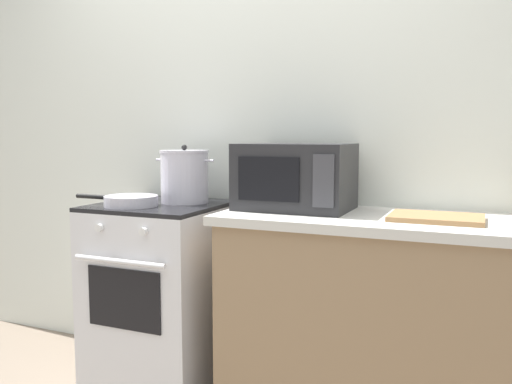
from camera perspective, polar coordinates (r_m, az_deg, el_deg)
The scene contains 8 objects.
back_wall at distance 2.71m, azimuth 5.64°, elevation 5.91°, with size 4.40×0.10×2.50m, color silver.
lower_cabinet_right at distance 2.39m, azimuth 17.02°, elevation -14.19°, with size 1.64×0.56×0.88m, color #8C7051.
countertop_right at distance 2.27m, azimuth 17.38°, elevation -3.23°, with size 1.70×0.60×0.04m, color beige.
stove at distance 2.77m, azimuth -10.11°, elevation -10.69°, with size 0.60×0.64×0.92m.
stock_pot at distance 2.69m, azimuth -7.66°, elevation 1.67°, with size 0.33×0.25×0.29m.
frying_pan at distance 2.62m, azimuth -13.36°, elevation -0.92°, with size 0.46×0.26×0.05m.
microwave at distance 2.43m, azimuth 4.24°, elevation 1.66°, with size 0.50×0.37×0.30m.
cutting_board at distance 2.24m, azimuth 18.76°, elevation -2.62°, with size 0.36×0.26×0.02m, color #997047.
Camera 1 is at (1.12, -1.61, 1.26)m, focal length 37.31 mm.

